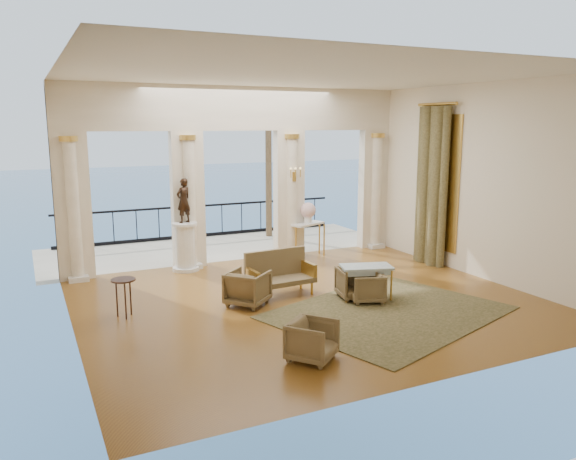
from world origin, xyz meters
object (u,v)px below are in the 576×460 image
side_table (123,284)px  armchair_a (312,339)px  armchair_c (367,286)px  game_table (366,269)px  settee (279,273)px  armchair_b (355,282)px  console_table (308,229)px  statue (184,201)px  armchair_d (248,286)px  pedestal (185,248)px

side_table → armchair_a: bearing=-55.0°
armchair_c → game_table: bearing=172.2°
armchair_a → settee: size_ratio=0.47×
armchair_b → console_table: 3.90m
armchair_a → console_table: size_ratio=0.66×
armchair_a → settee: (0.93, 3.27, 0.13)m
armchair_b → statue: statue is taller
armchair_a → side_table: 3.96m
armchair_a → console_table: console_table is taller
armchair_d → pedestal: bearing=-33.8°
side_table → game_table: bearing=-12.1°
game_table → statue: bearing=142.7°
game_table → console_table: (0.68, 3.90, 0.13)m
armchair_a → armchair_b: 3.26m
armchair_d → settee: 0.92m
armchair_c → pedestal: size_ratio=0.56×
armchair_b → armchair_c: 0.30m
settee → armchair_a: bearing=-109.6°
armchair_a → game_table: 3.31m
armchair_c → armchair_d: (-2.26, 0.86, 0.05)m
armchair_b → armchair_d: (-2.17, 0.57, 0.03)m
game_table → armchair_a: bearing=-120.4°
armchair_c → console_table: console_table is taller
armchair_c → armchair_a: bearing=-28.7°
game_table → pedestal: pedestal is taller
settee → console_table: settee is taller
settee → side_table: 3.21m
armchair_a → armchair_c: armchair_a is taller
armchair_d → game_table: size_ratio=0.67×
armchair_b → armchair_c: bearing=-61.5°
armchair_b → settee: bearing=156.9°
armchair_d → pedestal: size_ratio=0.64×
armchair_b → side_table: size_ratio=0.97×
armchair_b → console_table: (0.85, 3.78, 0.41)m
armchair_b → game_table: (0.18, -0.12, 0.27)m
console_table → pedestal: bearing=159.1°
armchair_a → settee: settee is taller
armchair_b → console_table: bearing=89.0°
game_table → settee: bearing=162.4°
pedestal → armchair_c: bearing=-56.5°
armchair_b → settee: settee is taller
armchair_a → settee: 3.40m
game_table → side_table: 4.81m
settee → statue: statue is taller
armchair_a → armchair_b: size_ratio=0.96×
statue → game_table: bearing=101.6°
armchair_c → settee: size_ratio=0.46×
armchair_a → armchair_c: bearing=2.2°
settee → statue: size_ratio=1.35×
console_table → game_table: bearing=-121.6°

